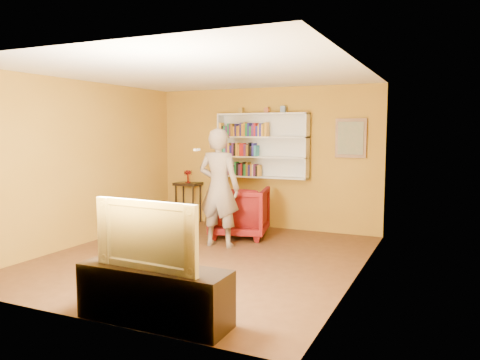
{
  "coord_description": "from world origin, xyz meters",
  "views": [
    {
      "loc": [
        3.32,
        -5.95,
        1.88
      ],
      "look_at": [
        0.26,
        0.75,
        1.1
      ],
      "focal_mm": 35.0,
      "sensor_mm": 36.0,
      "label": 1
    }
  ],
  "objects_px": {
    "bookshelf": "(264,146)",
    "ruby_lustre": "(188,174)",
    "armchair": "(240,212)",
    "television": "(153,233)",
    "person": "(219,188)",
    "console_table": "(188,189)",
    "tv_cabinet": "(154,294)"
  },
  "relations": [
    {
      "from": "bookshelf",
      "to": "tv_cabinet",
      "type": "bearing_deg",
      "value": -81.37
    },
    {
      "from": "console_table",
      "to": "ruby_lustre",
      "type": "xyz_separation_m",
      "value": [
        -0.0,
        0.0,
        0.33
      ]
    },
    {
      "from": "person",
      "to": "television",
      "type": "xyz_separation_m",
      "value": [
        0.81,
        -2.98,
        -0.07
      ]
    },
    {
      "from": "ruby_lustre",
      "to": "television",
      "type": "xyz_separation_m",
      "value": [
        2.3,
        -4.5,
        -0.12
      ]
    },
    {
      "from": "console_table",
      "to": "television",
      "type": "bearing_deg",
      "value": -62.89
    },
    {
      "from": "armchair",
      "to": "person",
      "type": "bearing_deg",
      "value": 75.19
    },
    {
      "from": "bookshelf",
      "to": "ruby_lustre",
      "type": "relative_size",
      "value": 7.04
    },
    {
      "from": "armchair",
      "to": "bookshelf",
      "type": "bearing_deg",
      "value": -109.01
    },
    {
      "from": "ruby_lustre",
      "to": "television",
      "type": "bearing_deg",
      "value": -62.89
    },
    {
      "from": "television",
      "to": "armchair",
      "type": "bearing_deg",
      "value": 105.2
    },
    {
      "from": "person",
      "to": "ruby_lustre",
      "type": "bearing_deg",
      "value": -47.08
    },
    {
      "from": "armchair",
      "to": "person",
      "type": "xyz_separation_m",
      "value": [
        -0.02,
        -0.77,
        0.51
      ]
    },
    {
      "from": "console_table",
      "to": "ruby_lustre",
      "type": "height_order",
      "value": "ruby_lustre"
    },
    {
      "from": "bookshelf",
      "to": "armchair",
      "type": "bearing_deg",
      "value": -95.45
    },
    {
      "from": "person",
      "to": "television",
      "type": "relative_size",
      "value": 1.65
    },
    {
      "from": "person",
      "to": "tv_cabinet",
      "type": "distance_m",
      "value": 3.16
    },
    {
      "from": "bookshelf",
      "to": "armchair",
      "type": "height_order",
      "value": "bookshelf"
    },
    {
      "from": "console_table",
      "to": "tv_cabinet",
      "type": "xyz_separation_m",
      "value": [
        2.3,
        -4.5,
        -0.4
      ]
    },
    {
      "from": "tv_cabinet",
      "to": "television",
      "type": "height_order",
      "value": "television"
    },
    {
      "from": "television",
      "to": "console_table",
      "type": "bearing_deg",
      "value": 120.37
    },
    {
      "from": "ruby_lustre",
      "to": "armchair",
      "type": "bearing_deg",
      "value": -26.28
    },
    {
      "from": "ruby_lustre",
      "to": "person",
      "type": "height_order",
      "value": "person"
    },
    {
      "from": "console_table",
      "to": "tv_cabinet",
      "type": "distance_m",
      "value": 5.07
    },
    {
      "from": "bookshelf",
      "to": "tv_cabinet",
      "type": "relative_size",
      "value": 1.16
    },
    {
      "from": "bookshelf",
      "to": "console_table",
      "type": "relative_size",
      "value": 2.18
    },
    {
      "from": "armchair",
      "to": "television",
      "type": "xyz_separation_m",
      "value": [
        0.79,
        -3.75,
        0.44
      ]
    },
    {
      "from": "console_table",
      "to": "armchair",
      "type": "bearing_deg",
      "value": -26.28
    },
    {
      "from": "person",
      "to": "tv_cabinet",
      "type": "bearing_deg",
      "value": 103.61
    },
    {
      "from": "person",
      "to": "television",
      "type": "height_order",
      "value": "person"
    },
    {
      "from": "tv_cabinet",
      "to": "console_table",
      "type": "bearing_deg",
      "value": 117.11
    },
    {
      "from": "tv_cabinet",
      "to": "television",
      "type": "bearing_deg",
      "value": 0.0
    },
    {
      "from": "bookshelf",
      "to": "ruby_lustre",
      "type": "distance_m",
      "value": 1.71
    }
  ]
}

